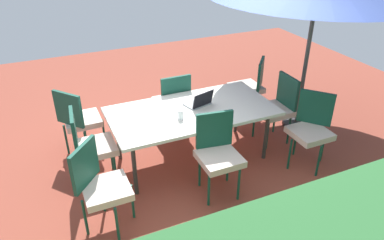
% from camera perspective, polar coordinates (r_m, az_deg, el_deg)
% --- Properties ---
extents(ground_plane, '(10.00, 10.00, 0.02)m').
position_cam_1_polar(ground_plane, '(5.08, 0.00, -6.00)').
color(ground_plane, brown).
extents(dining_table, '(2.10, 1.08, 0.75)m').
position_cam_1_polar(dining_table, '(4.71, 0.00, 1.09)').
color(dining_table, silver).
rests_on(dining_table, ground_plane).
extents(chair_north, '(0.48, 0.49, 0.98)m').
position_cam_1_polar(chair_north, '(4.24, 4.02, -4.81)').
color(chair_north, beige).
rests_on(chair_north, ground_plane).
extents(chair_west, '(0.46, 0.46, 0.98)m').
position_cam_1_polar(chair_west, '(5.35, 13.04, 2.15)').
color(chair_west, beige).
rests_on(chair_west, ground_plane).
extents(chair_southeast, '(0.58, 0.58, 0.98)m').
position_cam_1_polar(chair_southeast, '(5.13, -17.10, 0.30)').
color(chair_southeast, beige).
rests_on(chair_southeast, ground_plane).
extents(chair_northeast, '(0.59, 0.58, 0.98)m').
position_cam_1_polar(chair_northeast, '(3.88, -13.98, -9.54)').
color(chair_northeast, beige).
rests_on(chair_northeast, ground_plane).
extents(chair_east, '(0.48, 0.47, 0.98)m').
position_cam_1_polar(chair_east, '(4.53, -15.52, -3.56)').
color(chair_east, beige).
rests_on(chair_east, ground_plane).
extents(chair_southwest, '(0.59, 0.58, 0.98)m').
position_cam_1_polar(chair_southwest, '(5.94, 8.96, 5.39)').
color(chair_southwest, beige).
rests_on(chair_southwest, ground_plane).
extents(chair_northwest, '(0.59, 0.58, 0.98)m').
position_cam_1_polar(chair_northwest, '(4.94, 17.95, -0.99)').
color(chair_northwest, beige).
rests_on(chair_northwest, ground_plane).
extents(chair_south, '(0.46, 0.46, 0.98)m').
position_cam_1_polar(chair_south, '(5.37, -3.00, 3.04)').
color(chair_south, beige).
rests_on(chair_south, ground_plane).
extents(laptop, '(0.38, 0.33, 0.21)m').
position_cam_1_polar(laptop, '(4.77, 1.15, 2.77)').
color(laptop, gray).
rests_on(laptop, dining_table).
extents(cup, '(0.07, 0.07, 0.12)m').
position_cam_1_polar(cup, '(4.44, -1.81, 0.80)').
color(cup, white).
rests_on(cup, dining_table).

